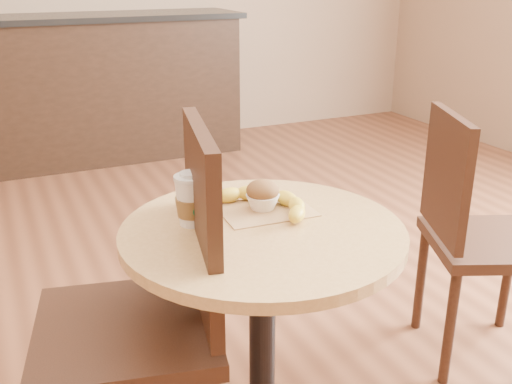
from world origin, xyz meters
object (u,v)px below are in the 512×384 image
chair_left (154,308)px  banana (266,203)px  coffee_cup (191,201)px  muffin (263,195)px  chair_right (473,230)px  cafe_table (262,302)px

chair_left → banana: chair_left is taller
chair_left → banana: bearing=108.0°
chair_left → coffee_cup: (0.12, 0.04, 0.25)m
muffin → chair_right: bearing=5.2°
chair_right → coffee_cup: size_ratio=6.63×
chair_right → banana: (-0.84, -0.09, 0.27)m
chair_left → coffee_cup: 0.28m
cafe_table → coffee_cup: coffee_cup is taller
coffee_cup → muffin: coffee_cup is taller
chair_right → banana: bearing=119.2°
muffin → cafe_table: bearing=-115.0°
muffin → banana: (0.00, -0.02, -0.02)m
cafe_table → chair_left: (-0.27, 0.06, 0.02)m
cafe_table → chair_right: size_ratio=0.82×
coffee_cup → muffin: size_ratio=1.53×
chair_right → muffin: 0.90m
chair_right → muffin: bearing=118.1°
chair_right → cafe_table: bearing=124.4°
cafe_table → chair_left: chair_left is taller
coffee_cup → banana: 0.21m
chair_left → coffee_cup: size_ratio=7.39×
cafe_table → banana: banana is taller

